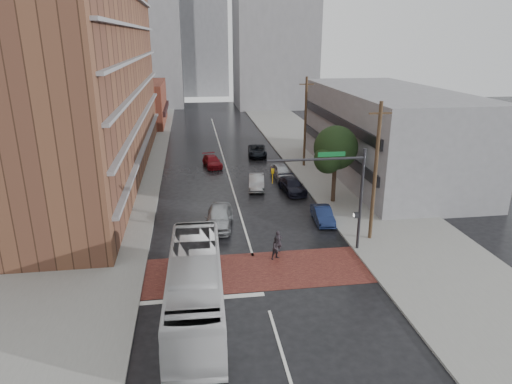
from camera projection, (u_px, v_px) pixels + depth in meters
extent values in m
plane|color=black|center=(258.00, 275.00, 28.34)|extent=(160.00, 160.00, 0.00)
cube|color=brown|center=(257.00, 271.00, 28.80)|extent=(14.00, 5.00, 0.02)
cube|color=gray|center=(122.00, 170.00, 50.20)|extent=(9.00, 90.00, 0.15)
cube|color=gray|center=(324.00, 163.00, 53.29)|extent=(9.00, 90.00, 0.15)
cube|color=brown|center=(81.00, 37.00, 44.44)|extent=(10.00, 44.00, 28.00)
cube|color=brown|center=(140.00, 103.00, 76.20)|extent=(8.00, 16.00, 7.00)
cube|color=gray|center=(386.00, 133.00, 47.85)|extent=(11.00, 26.00, 9.00)
cube|color=gray|center=(137.00, 27.00, 94.40)|extent=(18.00, 16.00, 32.00)
cube|color=gray|center=(275.00, 16.00, 91.89)|extent=(16.00, 14.00, 36.00)
cube|color=gray|center=(203.00, 46.00, 113.50)|extent=(12.00, 10.00, 24.00)
cylinder|color=#332319|center=(334.00, 181.00, 40.08)|extent=(0.36, 0.36, 4.00)
sphere|color=#1D3015|center=(336.00, 148.00, 39.11)|extent=(3.80, 3.80, 3.80)
sphere|color=#1D3015|center=(328.00, 159.00, 38.50)|extent=(2.40, 2.40, 2.40)
sphere|color=#1D3015|center=(341.00, 152.00, 40.16)|extent=(2.60, 2.60, 2.60)
cylinder|color=#2D2D33|center=(361.00, 201.00, 30.50)|extent=(0.20, 0.20, 7.20)
cylinder|color=#2D2D33|center=(316.00, 159.00, 29.10)|extent=(6.40, 0.16, 0.16)
imported|color=gold|center=(273.00, 176.00, 29.05)|extent=(0.20, 0.16, 1.00)
cube|color=#0C5926|center=(332.00, 154.00, 29.14)|extent=(1.80, 0.05, 0.30)
cube|color=#2D2D33|center=(356.00, 215.00, 30.79)|extent=(0.30, 0.30, 0.35)
cylinder|color=#473321|center=(375.00, 174.00, 31.66)|extent=(0.26, 0.26, 10.00)
cube|color=#473321|center=(381.00, 113.00, 30.30)|extent=(1.60, 0.12, 0.12)
cylinder|color=#473321|center=(305.00, 123.00, 50.40)|extent=(0.26, 0.26, 10.00)
cube|color=#473321|center=(307.00, 84.00, 49.05)|extent=(1.60, 0.12, 0.12)
imported|color=#B9B9BB|center=(195.00, 286.00, 23.90)|extent=(3.05, 11.78, 3.26)
imported|color=black|center=(278.00, 242.00, 31.09)|extent=(0.63, 0.48, 1.54)
imported|color=black|center=(277.00, 248.00, 30.11)|extent=(0.95, 0.86, 1.60)
imported|color=#ADB1B5|center=(219.00, 217.00, 35.14)|extent=(2.69, 5.21, 1.70)
imported|color=#94979B|center=(257.00, 182.00, 44.23)|extent=(2.03, 4.33, 1.37)
imported|color=maroon|center=(212.00, 161.00, 51.81)|extent=(2.37, 4.44, 1.23)
imported|color=black|center=(257.00, 151.00, 56.43)|extent=(2.67, 4.96, 1.32)
imported|color=#121D3F|center=(323.00, 215.00, 36.17)|extent=(1.53, 3.86, 1.25)
imported|color=black|center=(292.00, 186.00, 43.18)|extent=(2.26, 4.65, 1.30)
imported|color=#B0B3B8|center=(281.00, 172.00, 47.49)|extent=(2.03, 4.35, 1.44)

